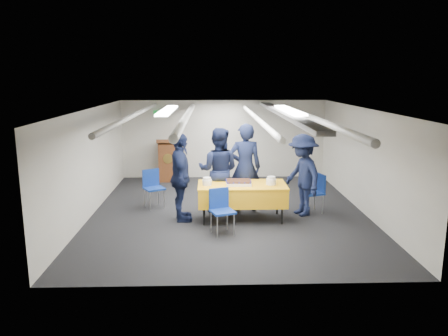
{
  "coord_description": "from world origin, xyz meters",
  "views": [
    {
      "loc": [
        -0.4,
        -9.36,
        2.97
      ],
      "look_at": [
        -0.11,
        -0.2,
        1.05
      ],
      "focal_mm": 35.0,
      "sensor_mm": 36.0,
      "label": 1
    }
  ],
  "objects": [
    {
      "name": "sheet_cake",
      "position": [
        0.19,
        -0.55,
        0.81
      ],
      "size": [
        0.53,
        0.41,
        0.09
      ],
      "color": "white",
      "rests_on": "serving_table"
    },
    {
      "name": "chair_near",
      "position": [
        -0.2,
        -1.31,
        0.53
      ],
      "size": [
        0.54,
        0.54,
        0.87
      ],
      "color": "gray",
      "rests_on": "ground"
    },
    {
      "name": "sailor_c",
      "position": [
        -1.01,
        -0.54,
        0.93
      ],
      "size": [
        0.57,
        1.13,
        1.85
      ],
      "primitive_type": "imported",
      "rotation": [
        0.0,
        0.0,
        1.68
      ],
      "color": "black",
      "rests_on": "ground"
    },
    {
      "name": "sailor_b",
      "position": [
        -0.22,
        0.05,
        0.95
      ],
      "size": [
        1.05,
        0.9,
        1.89
      ],
      "primitive_type": "imported",
      "rotation": [
        0.0,
        0.0,
        2.92
      ],
      "color": "black",
      "rests_on": "ground"
    },
    {
      "name": "chair_right",
      "position": [
        1.94,
        -0.06,
        0.53
      ],
      "size": [
        0.53,
        0.53,
        0.87
      ],
      "color": "gray",
      "rests_on": "ground"
    },
    {
      "name": "plate_stack_left",
      "position": [
        -0.47,
        -0.57,
        0.84
      ],
      "size": [
        0.2,
        0.2,
        0.16
      ],
      "color": "white",
      "rests_on": "serving_table"
    },
    {
      "name": "podium",
      "position": [
        -1.6,
        3.05,
        0.61
      ],
      "size": [
        0.62,
        0.53,
        1.25
      ],
      "color": "brown",
      "rests_on": "ground"
    },
    {
      "name": "plate_stack_right",
      "position": [
        0.87,
        -0.57,
        0.85
      ],
      "size": [
        0.21,
        0.21,
        0.17
      ],
      "color": "white",
      "rests_on": "serving_table"
    },
    {
      "name": "room_shell",
      "position": [
        0.09,
        0.41,
        1.81
      ],
      "size": [
        6.0,
        7.0,
        2.3
      ],
      "color": "beige",
      "rests_on": "ground"
    },
    {
      "name": "serving_table",
      "position": [
        0.26,
        -0.52,
        0.56
      ],
      "size": [
        1.84,
        0.92,
        0.77
      ],
      "color": "black",
      "rests_on": "ground"
    },
    {
      "name": "ground",
      "position": [
        0.0,
        0.0,
        0.0
      ],
      "size": [
        7.0,
        7.0,
        0.0
      ],
      "primitive_type": "plane",
      "color": "black",
      "rests_on": "ground"
    },
    {
      "name": "sailor_d",
      "position": [
        1.59,
        -0.23,
        0.89
      ],
      "size": [
        1.01,
        1.3,
        1.78
      ],
      "primitive_type": "imported",
      "rotation": [
        0.0,
        0.0,
        -1.23
      ],
      "color": "black",
      "rests_on": "ground"
    },
    {
      "name": "chair_left",
      "position": [
        -1.74,
        0.49,
        0.53
      ],
      "size": [
        0.57,
        0.57,
        0.87
      ],
      "color": "gray",
      "rests_on": "ground"
    },
    {
      "name": "sailor_a",
      "position": [
        0.38,
        0.15,
        0.99
      ],
      "size": [
        0.72,
        0.48,
        1.98
      ],
      "primitive_type": "imported",
      "rotation": [
        0.0,
        0.0,
        3.15
      ],
      "color": "black",
      "rests_on": "ground"
    }
  ]
}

